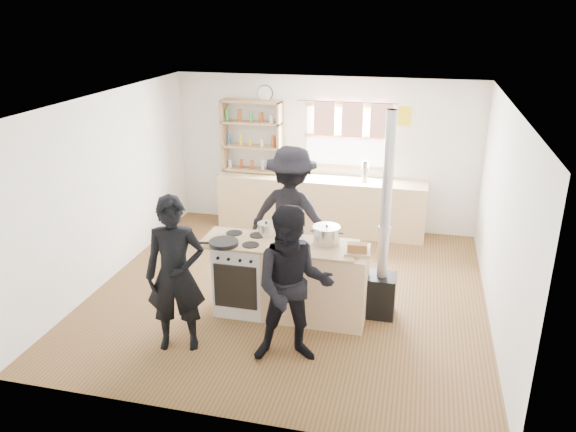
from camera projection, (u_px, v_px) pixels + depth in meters
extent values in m
cube|color=brown|center=(290.00, 292.00, 7.41)|extent=(5.00, 5.00, 0.01)
cube|color=tan|center=(320.00, 205.00, 9.27)|extent=(3.40, 0.55, 0.90)
cube|color=tan|center=(252.00, 170.00, 9.47)|extent=(1.00, 0.28, 0.03)
cube|color=tan|center=(252.00, 147.00, 9.33)|extent=(1.00, 0.28, 0.03)
cube|color=tan|center=(251.00, 123.00, 9.19)|extent=(1.00, 0.28, 0.03)
cube|color=tan|center=(251.00, 101.00, 9.06)|extent=(1.00, 0.28, 0.03)
cube|color=tan|center=(224.00, 135.00, 9.37)|extent=(0.04, 0.28, 1.20)
cube|color=tan|center=(280.00, 138.00, 9.16)|extent=(0.04, 0.28, 1.20)
cylinder|color=silver|center=(365.00, 172.00, 8.90)|extent=(0.10, 0.10, 0.32)
cube|color=white|center=(243.00, 275.00, 6.85)|extent=(0.60, 0.60, 0.90)
cube|color=#D9B083|center=(316.00, 283.00, 6.65)|extent=(1.20, 0.60, 0.90)
cube|color=tan|center=(279.00, 244.00, 6.58)|extent=(1.84, 0.64, 0.03)
cylinder|color=black|center=(224.00, 243.00, 6.51)|extent=(0.41, 0.41, 0.05)
cylinder|color=#2C5A1F|center=(224.00, 242.00, 6.50)|extent=(0.31, 0.31, 0.02)
cube|color=silver|center=(289.00, 243.00, 6.48)|extent=(0.40, 0.35, 0.06)
cube|color=brown|center=(289.00, 242.00, 6.47)|extent=(0.34, 0.29, 0.02)
cylinder|color=silver|center=(266.00, 229.00, 6.78)|extent=(0.21, 0.21, 0.14)
cylinder|color=silver|center=(266.00, 223.00, 6.75)|extent=(0.22, 0.22, 0.01)
sphere|color=black|center=(266.00, 222.00, 6.74)|extent=(0.03, 0.03, 0.03)
cylinder|color=#B9B9BB|center=(326.00, 235.00, 6.53)|extent=(0.31, 0.31, 0.20)
cylinder|color=#B9B9BB|center=(327.00, 227.00, 6.49)|extent=(0.32, 0.32, 0.01)
sphere|color=black|center=(327.00, 226.00, 6.49)|extent=(0.03, 0.03, 0.03)
cube|color=tan|center=(357.00, 253.00, 6.29)|extent=(0.29, 0.22, 0.02)
cube|color=olive|center=(357.00, 248.00, 6.27)|extent=(0.23, 0.13, 0.10)
cube|color=black|center=(380.00, 295.00, 6.77)|extent=(0.35, 0.35, 0.52)
cylinder|color=#ADADB2|center=(387.00, 197.00, 6.33)|extent=(0.12, 0.12, 1.98)
imported|color=black|center=(176.00, 275.00, 5.93)|extent=(0.72, 0.57, 1.74)
imported|color=black|center=(293.00, 286.00, 5.71)|extent=(0.96, 0.83, 1.72)
imported|color=black|center=(292.00, 215.00, 7.43)|extent=(1.31, 0.90, 1.86)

